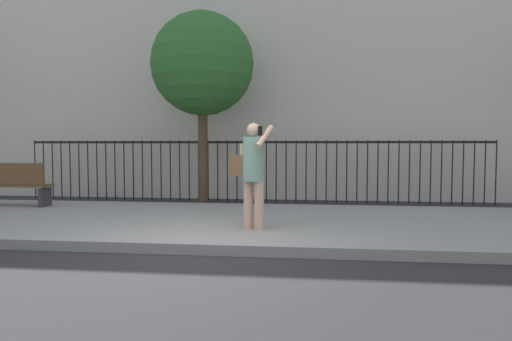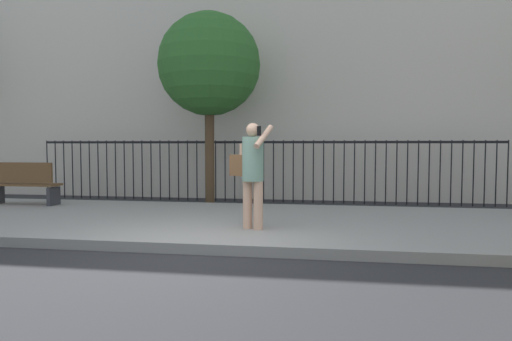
{
  "view_description": "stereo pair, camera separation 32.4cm",
  "coord_description": "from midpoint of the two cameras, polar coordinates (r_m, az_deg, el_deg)",
  "views": [
    {
      "loc": [
        1.6,
        -6.08,
        1.5
      ],
      "look_at": [
        0.65,
        1.54,
        1.07
      ],
      "focal_mm": 32.84,
      "sensor_mm": 36.0,
      "label": 1
    },
    {
      "loc": [
        1.92,
        -6.03,
        1.5
      ],
      "look_at": [
        0.65,
        1.54,
        1.07
      ],
      "focal_mm": 32.84,
      "sensor_mm": 36.0,
      "label": 2
    }
  ],
  "objects": [
    {
      "name": "sidewalk",
      "position": [
        8.56,
        -4.93,
        -6.36
      ],
      "size": [
        28.0,
        4.4,
        0.15
      ],
      "primitive_type": "cube",
      "color": "gray",
      "rests_on": "ground"
    },
    {
      "name": "iron_fence",
      "position": [
        12.09,
        -1.31,
        0.96
      ],
      "size": [
        12.03,
        0.04,
        1.6
      ],
      "color": "black",
      "rests_on": "ground"
    },
    {
      "name": "pedestrian_on_phone",
      "position": [
        7.4,
        -1.72,
        0.35
      ],
      "size": [
        0.72,
        0.55,
        1.68
      ],
      "color": "tan",
      "rests_on": "sidewalk"
    },
    {
      "name": "street_bench",
      "position": [
        11.52,
        -28.28,
        -1.39
      ],
      "size": [
        1.6,
        0.45,
        0.95
      ],
      "color": "brown",
      "rests_on": "sidewalk"
    },
    {
      "name": "ground_plane",
      "position": [
        6.48,
        -9.03,
        -10.19
      ],
      "size": [
        60.0,
        60.0,
        0.0
      ],
      "primitive_type": "plane",
      "color": "#28282B"
    },
    {
      "name": "street_tree_mid",
      "position": [
        11.64,
        -7.35,
        12.67
      ],
      "size": [
        2.49,
        2.49,
        4.67
      ],
      "color": "#4C3823",
      "rests_on": "ground"
    }
  ]
}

